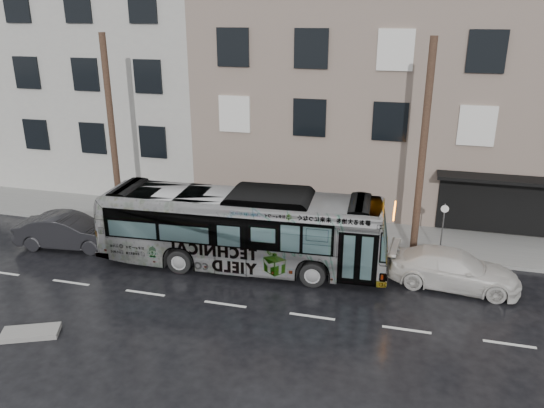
{
  "coord_description": "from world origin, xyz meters",
  "views": [
    {
      "loc": [
        5.94,
        -18.32,
        9.97
      ],
      "look_at": [
        0.43,
        2.5,
        2.16
      ],
      "focal_mm": 35.0,
      "sensor_mm": 36.0,
      "label": 1
    }
  ],
  "objects_px": {
    "utility_pole_front": "(423,153)",
    "white_sedan": "(453,269)",
    "dark_sedan": "(69,231)",
    "bus": "(242,229)",
    "utility_pole_rear": "(112,133)",
    "sign_post": "(442,231)"
  },
  "relations": [
    {
      "from": "utility_pole_front",
      "to": "white_sedan",
      "type": "distance_m",
      "value": 4.77
    },
    {
      "from": "utility_pole_front",
      "to": "dark_sedan",
      "type": "distance_m",
      "value": 15.7
    },
    {
      "from": "bus",
      "to": "dark_sedan",
      "type": "distance_m",
      "value": 8.12
    },
    {
      "from": "bus",
      "to": "dark_sedan",
      "type": "xyz_separation_m",
      "value": [
        -8.07,
        -0.23,
        -0.89
      ]
    },
    {
      "from": "utility_pole_front",
      "to": "dark_sedan",
      "type": "height_order",
      "value": "utility_pole_front"
    },
    {
      "from": "white_sedan",
      "to": "dark_sedan",
      "type": "bearing_deg",
      "value": 96.89
    },
    {
      "from": "bus",
      "to": "dark_sedan",
      "type": "bearing_deg",
      "value": 88.86
    },
    {
      "from": "utility_pole_front",
      "to": "utility_pole_rear",
      "type": "distance_m",
      "value": 14.0
    },
    {
      "from": "utility_pole_rear",
      "to": "white_sedan",
      "type": "relative_size",
      "value": 1.84
    },
    {
      "from": "utility_pole_rear",
      "to": "sign_post",
      "type": "bearing_deg",
      "value": 0.0
    },
    {
      "from": "sign_post",
      "to": "white_sedan",
      "type": "distance_m",
      "value": 2.36
    },
    {
      "from": "sign_post",
      "to": "white_sedan",
      "type": "height_order",
      "value": "sign_post"
    },
    {
      "from": "utility_pole_front",
      "to": "sign_post",
      "type": "xyz_separation_m",
      "value": [
        1.1,
        0.0,
        -3.3
      ]
    },
    {
      "from": "sign_post",
      "to": "dark_sedan",
      "type": "bearing_deg",
      "value": -169.98
    },
    {
      "from": "utility_pole_front",
      "to": "dark_sedan",
      "type": "relative_size",
      "value": 1.96
    },
    {
      "from": "sign_post",
      "to": "white_sedan",
      "type": "xyz_separation_m",
      "value": [
        0.4,
        -2.23,
        -0.64
      ]
    },
    {
      "from": "utility_pole_rear",
      "to": "bus",
      "type": "xyz_separation_m",
      "value": [
        7.13,
        -2.61,
        -3.0
      ]
    },
    {
      "from": "white_sedan",
      "to": "bus",
      "type": "bearing_deg",
      "value": 97.35
    },
    {
      "from": "white_sedan",
      "to": "dark_sedan",
      "type": "relative_size",
      "value": 1.07
    },
    {
      "from": "utility_pole_front",
      "to": "sign_post",
      "type": "distance_m",
      "value": 3.48
    },
    {
      "from": "white_sedan",
      "to": "dark_sedan",
      "type": "xyz_separation_m",
      "value": [
        -16.45,
        -0.6,
        0.04
      ]
    },
    {
      "from": "utility_pole_front",
      "to": "white_sedan",
      "type": "height_order",
      "value": "utility_pole_front"
    }
  ]
}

